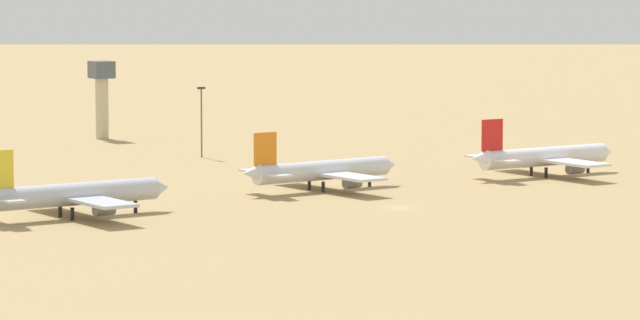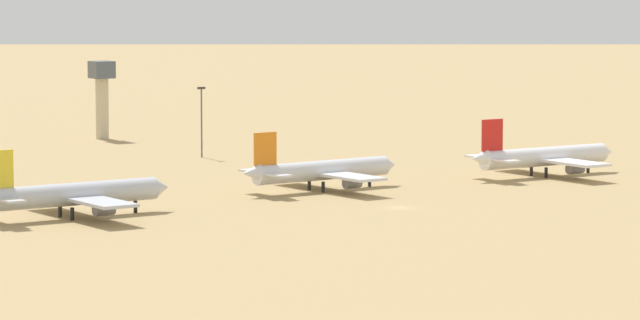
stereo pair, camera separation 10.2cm
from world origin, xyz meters
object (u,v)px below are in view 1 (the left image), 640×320
(parked_jet_red_5, at_px, (543,157))
(light_pole_west, at_px, (201,117))
(control_tower, at_px, (102,92))
(parked_jet_yellow_3, at_px, (72,195))
(parked_jet_orange_4, at_px, (321,171))

(parked_jet_red_5, xyz_separation_m, light_pole_west, (-41.16, 69.35, 5.06))
(parked_jet_red_5, xyz_separation_m, control_tower, (-41.14, 121.43, 7.55))
(control_tower, distance_m, light_pole_west, 52.14)
(parked_jet_yellow_3, distance_m, parked_jet_red_5, 106.94)
(control_tower, xyz_separation_m, light_pole_west, (-0.02, -52.08, -2.49))
(light_pole_west, bearing_deg, control_tower, 89.98)
(parked_jet_red_5, distance_m, light_pole_west, 80.81)
(parked_jet_orange_4, bearing_deg, parked_jet_yellow_3, -173.87)
(parked_jet_yellow_3, height_order, light_pole_west, light_pole_west)
(parked_jet_red_5, height_order, light_pole_west, light_pole_west)
(parked_jet_orange_4, bearing_deg, parked_jet_red_5, -7.81)
(parked_jet_orange_4, bearing_deg, light_pole_west, 77.24)
(parked_jet_orange_4, xyz_separation_m, light_pole_west, (9.77, 66.30, 5.19))
(parked_jet_yellow_3, xyz_separation_m, parked_jet_red_5, (106.69, 7.29, -0.02))
(parked_jet_yellow_3, distance_m, light_pole_west, 100.97)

